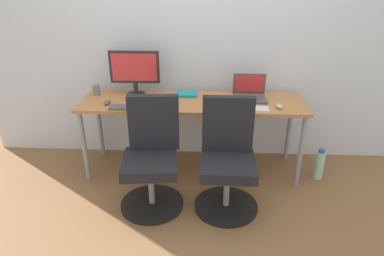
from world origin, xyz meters
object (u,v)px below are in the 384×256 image
Objects in this scene: office_chair_left at (152,159)px; open_laptop at (250,93)px; office_chair_right at (227,161)px; desktop_monitor at (135,70)px; water_bottle_on_floor at (319,165)px; coffee_mug at (161,100)px.

office_chair_left is 3.03× the size of open_laptop.
office_chair_right is 1.27m from desktop_monitor.
office_chair_left reaches higher than water_bottle_on_floor.
coffee_mug is at bearing -165.43° from open_laptop.
desktop_monitor reaches higher than office_chair_right.
coffee_mug is (0.03, 0.44, 0.36)m from office_chair_left.
office_chair_right is 1.96× the size of desktop_monitor.
office_chair_right is at bearing -36.45° from coffee_mug.
desktop_monitor reaches higher than coffee_mug.
office_chair_right is at bearing 0.02° from office_chair_left.
office_chair_right is 10.22× the size of coffee_mug.
water_bottle_on_floor is 0.65× the size of desktop_monitor.
open_laptop is 3.37× the size of coffee_mug.
office_chair_right is 3.03× the size of open_laptop.
desktop_monitor is (-1.80, 0.27, 0.84)m from water_bottle_on_floor.
office_chair_right is at bearing -154.19° from water_bottle_on_floor.
desktop_monitor is 5.22× the size of coffee_mug.
desktop_monitor is at bearing 135.35° from coffee_mug.
water_bottle_on_floor is 1.65m from coffee_mug.
water_bottle_on_floor is 3.37× the size of coffee_mug.
desktop_monitor is at bearing 140.72° from office_chair_right.
office_chair_left is 1.14m from open_laptop.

